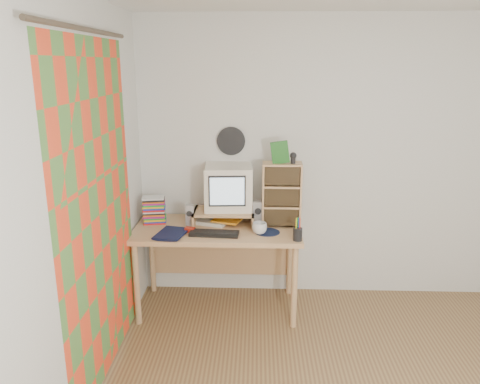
# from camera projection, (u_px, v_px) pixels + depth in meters

# --- Properties ---
(back_wall) EXTENTS (3.50, 0.00, 3.50)m
(back_wall) POSITION_uv_depth(u_px,v_px,m) (336.00, 161.00, 4.14)
(back_wall) COLOR silver
(back_wall) RESTS_ON floor
(left_wall) EXTENTS (0.00, 3.50, 3.50)m
(left_wall) POSITION_uv_depth(u_px,v_px,m) (61.00, 225.00, 2.51)
(left_wall) COLOR silver
(left_wall) RESTS_ON floor
(curtain) EXTENTS (0.00, 2.20, 2.20)m
(curtain) POSITION_uv_depth(u_px,v_px,m) (99.00, 215.00, 3.00)
(curtain) COLOR #F24422
(curtain) RESTS_ON left_wall
(wall_disc) EXTENTS (0.25, 0.02, 0.25)m
(wall_disc) POSITION_uv_depth(u_px,v_px,m) (231.00, 141.00, 4.10)
(wall_disc) COLOR black
(wall_disc) RESTS_ON back_wall
(desk) EXTENTS (1.40, 0.70, 0.75)m
(desk) POSITION_uv_depth(u_px,v_px,m) (218.00, 240.00, 4.05)
(desk) COLOR tan
(desk) RESTS_ON floor
(monitor_riser) EXTENTS (0.52, 0.30, 0.12)m
(monitor_riser) POSITION_uv_depth(u_px,v_px,m) (224.00, 213.00, 4.02)
(monitor_riser) COLOR tan
(monitor_riser) RESTS_ON desk
(crt_monitor) EXTENTS (0.42, 0.42, 0.37)m
(crt_monitor) POSITION_uv_depth(u_px,v_px,m) (228.00, 188.00, 4.01)
(crt_monitor) COLOR silver
(crt_monitor) RESTS_ON monitor_riser
(speaker_left) EXTENTS (0.08, 0.08, 0.19)m
(speaker_left) POSITION_uv_depth(u_px,v_px,m) (190.00, 215.00, 3.97)
(speaker_left) COLOR #A1A0A5
(speaker_left) RESTS_ON desk
(speaker_right) EXTENTS (0.08, 0.08, 0.22)m
(speaker_right) POSITION_uv_depth(u_px,v_px,m) (258.00, 213.00, 3.97)
(speaker_right) COLOR #A1A0A5
(speaker_right) RESTS_ON desk
(keyboard) EXTENTS (0.41, 0.16, 0.03)m
(keyboard) POSITION_uv_depth(u_px,v_px,m) (214.00, 233.00, 3.77)
(keyboard) COLOR black
(keyboard) RESTS_ON desk
(dvd_stack) EXTENTS (0.20, 0.16, 0.26)m
(dvd_stack) POSITION_uv_depth(u_px,v_px,m) (154.00, 208.00, 4.03)
(dvd_stack) COLOR brown
(dvd_stack) RESTS_ON desk
(cd_rack) EXTENTS (0.33, 0.18, 0.54)m
(cd_rack) POSITION_uv_depth(u_px,v_px,m) (282.00, 195.00, 3.94)
(cd_rack) COLOR tan
(cd_rack) RESTS_ON desk
(mug) EXTENTS (0.12, 0.12, 0.09)m
(mug) POSITION_uv_depth(u_px,v_px,m) (259.00, 228.00, 3.79)
(mug) COLOR silver
(mug) RESTS_ON desk
(diary) EXTENTS (0.30, 0.25, 0.05)m
(diary) POSITION_uv_depth(u_px,v_px,m) (159.00, 231.00, 3.79)
(diary) COLOR #0E1333
(diary) RESTS_ON desk
(mousepad) EXTENTS (0.24, 0.24, 0.00)m
(mousepad) POSITION_uv_depth(u_px,v_px,m) (267.00, 232.00, 3.84)
(mousepad) COLOR black
(mousepad) RESTS_ON desk
(pen_cup) EXTENTS (0.08, 0.08, 0.14)m
(pen_cup) POSITION_uv_depth(u_px,v_px,m) (298.00, 232.00, 3.64)
(pen_cup) COLOR black
(pen_cup) RESTS_ON desk
(papers) EXTENTS (0.31, 0.27, 0.04)m
(papers) POSITION_uv_depth(u_px,v_px,m) (218.00, 221.00, 4.06)
(papers) COLOR silver
(papers) RESTS_ON desk
(red_box) EXTENTS (0.09, 0.07, 0.04)m
(red_box) POSITION_uv_depth(u_px,v_px,m) (190.00, 230.00, 3.84)
(red_box) COLOR #B12212
(red_box) RESTS_ON desk
(game_box) EXTENTS (0.14, 0.03, 0.18)m
(game_box) POSITION_uv_depth(u_px,v_px,m) (280.00, 152.00, 3.82)
(game_box) COLOR #1C5D1A
(game_box) RESTS_ON cd_rack
(webcam) EXTENTS (0.06, 0.06, 0.09)m
(webcam) POSITION_uv_depth(u_px,v_px,m) (293.00, 158.00, 3.82)
(webcam) COLOR black
(webcam) RESTS_ON cd_rack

